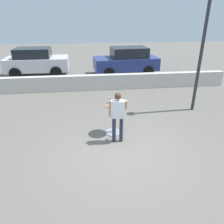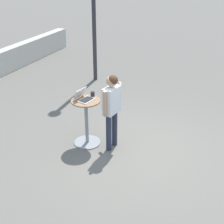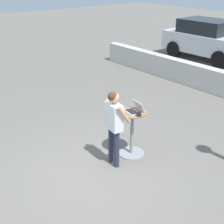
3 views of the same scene
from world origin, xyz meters
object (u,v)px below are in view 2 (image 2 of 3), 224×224
(coffee_mug, at_px, (93,94))
(standing_person, at_px, (112,104))
(cafe_table, at_px, (87,121))
(laptop, at_px, (84,97))

(coffee_mug, distance_m, standing_person, 0.53)
(coffee_mug, height_order, standing_person, standing_person)
(cafe_table, xyz_separation_m, standing_person, (0.06, -0.54, 0.48))
(cafe_table, relative_size, coffee_mug, 8.32)
(standing_person, bearing_deg, cafe_table, 95.88)
(laptop, bearing_deg, standing_person, -85.47)
(laptop, relative_size, standing_person, 0.24)
(cafe_table, relative_size, laptop, 2.59)
(cafe_table, height_order, laptop, laptop)
(cafe_table, distance_m, laptop, 0.53)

